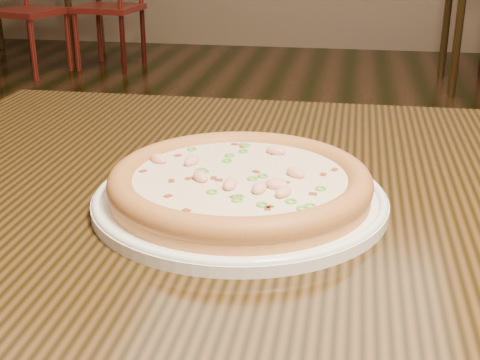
% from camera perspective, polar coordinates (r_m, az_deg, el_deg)
% --- Properties ---
extents(hero_table, '(1.20, 0.80, 0.75)m').
position_cam_1_polar(hero_table, '(0.80, 9.19, -7.85)').
color(hero_table, black).
rests_on(hero_table, ground).
extents(plate, '(0.32, 0.32, 0.02)m').
position_cam_1_polar(plate, '(0.72, -0.00, -1.58)').
color(plate, white).
rests_on(plate, hero_table).
extents(pizza, '(0.28, 0.28, 0.03)m').
position_cam_1_polar(pizza, '(0.71, 0.00, -0.22)').
color(pizza, '#BB8049').
rests_on(pizza, plate).
extents(chair_a, '(0.52, 0.52, 0.95)m').
position_cam_1_polar(chair_a, '(5.04, -18.11, 13.62)').
color(chair_a, '#550E0D').
rests_on(chair_a, ground).
extents(chair_b, '(0.46, 0.46, 0.95)m').
position_cam_1_polar(chair_b, '(5.04, -10.58, 14.29)').
color(chair_b, '#550E0D').
rests_on(chair_b, ground).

